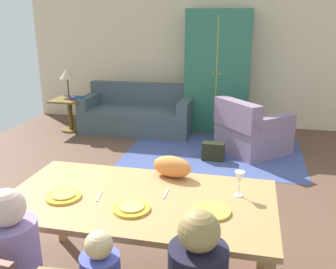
{
  "coord_description": "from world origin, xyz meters",
  "views": [
    {
      "loc": [
        0.82,
        -3.4,
        1.99
      ],
      "look_at": [
        0.04,
        0.08,
        0.85
      ],
      "focal_mm": 39.99,
      "sensor_mm": 36.0,
      "label": 1
    }
  ],
  "objects": [
    {
      "name": "area_rug",
      "position": [
        0.33,
        1.95,
        0.0
      ],
      "size": [
        2.6,
        1.8,
        0.01
      ],
      "primitive_type": "cube",
      "color": "#3F4D87",
      "rests_on": "ground_plane"
    },
    {
      "name": "fork",
      "position": [
        -0.18,
        -1.17,
        0.76
      ],
      "size": [
        0.04,
        0.15,
        0.01
      ],
      "primitive_type": "cube",
      "rotation": [
        0.0,
        0.0,
        0.16
      ],
      "color": "silver",
      "rests_on": "dining_table"
    },
    {
      "name": "book_lower",
      "position": [
        -2.13,
        2.52,
        0.59
      ],
      "size": [
        0.22,
        0.16,
        0.03
      ],
      "primitive_type": "cube",
      "color": "maroon",
      "rests_on": "side_table"
    },
    {
      "name": "ground_plane",
      "position": [
        0.0,
        0.47,
        -0.01
      ],
      "size": [
        6.89,
        6.15,
        0.02
      ],
      "primitive_type": "cube",
      "color": "brown"
    },
    {
      "name": "book_upper",
      "position": [
        -2.13,
        2.53,
        0.62
      ],
      "size": [
        0.22,
        0.16,
        0.03
      ],
      "primitive_type": "cube",
      "color": "navy",
      "rests_on": "book_lower"
    },
    {
      "name": "plate_near_man",
      "position": [
        -0.42,
        -1.24,
        0.77
      ],
      "size": [
        0.25,
        0.25,
        0.02
      ],
      "primitive_type": "cylinder",
      "color": "yellow",
      "rests_on": "dining_table"
    },
    {
      "name": "table_lamp",
      "position": [
        -2.31,
        2.55,
        1.01
      ],
      "size": [
        0.26,
        0.26,
        0.54
      ],
      "color": "#40372F",
      "rests_on": "side_table"
    },
    {
      "name": "back_wall",
      "position": [
        0.0,
        3.6,
        1.35
      ],
      "size": [
        6.89,
        0.1,
        2.7
      ],
      "primitive_type": "cube",
      "color": "beige",
      "rests_on": "ground_plane"
    },
    {
      "name": "armoire",
      "position": [
        0.24,
        3.21,
        1.05
      ],
      "size": [
        1.1,
        0.59,
        2.1
      ],
      "color": "#2B6A51",
      "rests_on": "ground_plane"
    },
    {
      "name": "dining_table",
      "position": [
        0.1,
        -1.12,
        0.69
      ],
      "size": [
        1.9,
        1.01,
        0.76
      ],
      "color": "#B4804B",
      "rests_on": "ground_plane"
    },
    {
      "name": "side_table",
      "position": [
        -2.31,
        2.55,
        0.38
      ],
      "size": [
        0.56,
        0.56,
        0.58
      ],
      "color": "brown",
      "rests_on": "ground_plane"
    },
    {
      "name": "pizza_near_child",
      "position": [
        0.1,
        -1.3,
        0.78
      ],
      "size": [
        0.17,
        0.17,
        0.01
      ],
      "primitive_type": "cylinder",
      "color": "#DEA951",
      "rests_on": "plate_near_child"
    },
    {
      "name": "pizza_near_man",
      "position": [
        -0.42,
        -1.24,
        0.78
      ],
      "size": [
        0.17,
        0.17,
        0.01
      ],
      "primitive_type": "cylinder",
      "color": "gold",
      "rests_on": "plate_near_man"
    },
    {
      "name": "wine_glass",
      "position": [
        0.78,
        -0.94,
        0.89
      ],
      "size": [
        0.07,
        0.07,
        0.19
      ],
      "color": "silver",
      "rests_on": "dining_table"
    },
    {
      "name": "knife",
      "position": [
        0.27,
        -1.02,
        0.76
      ],
      "size": [
        0.02,
        0.17,
        0.01
      ],
      "primitive_type": "cube",
      "rotation": [
        0.0,
        0.0,
        -0.01
      ],
      "color": "silver",
      "rests_on": "dining_table"
    },
    {
      "name": "plate_near_child",
      "position": [
        0.1,
        -1.3,
        0.77
      ],
      "size": [
        0.25,
        0.25,
        0.02
      ],
      "primitive_type": "cylinder",
      "color": "yellow",
      "rests_on": "dining_table"
    },
    {
      "name": "handbag",
      "position": [
        0.36,
        1.65,
        0.13
      ],
      "size": [
        0.32,
        0.16,
        0.26
      ],
      "primitive_type": "cube",
      "color": "black",
      "rests_on": "ground_plane"
    },
    {
      "name": "couch",
      "position": [
        -1.12,
        2.81,
        0.3
      ],
      "size": [
        1.93,
        0.86,
        0.82
      ],
      "color": "#424F56",
      "rests_on": "ground_plane"
    },
    {
      "name": "cat",
      "position": [
        0.25,
        -0.72,
        0.84
      ],
      "size": [
        0.35,
        0.22,
        0.17
      ],
      "primitive_type": "ellipsoid",
      "rotation": [
        0.0,
        0.0,
        -0.21
      ],
      "color": "orange",
      "rests_on": "dining_table"
    },
    {
      "name": "armchair",
      "position": [
        0.87,
        2.12,
        0.32
      ],
      "size": [
        1.21,
        1.21,
        0.82
      ],
      "color": "gray",
      "rests_on": "ground_plane"
    },
    {
      "name": "plate_near_woman",
      "position": [
        0.62,
        -1.22,
        0.77
      ],
      "size": [
        0.25,
        0.25,
        0.02
      ],
      "primitive_type": "cylinder",
      "color": "yellow",
      "rests_on": "dining_table"
    }
  ]
}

